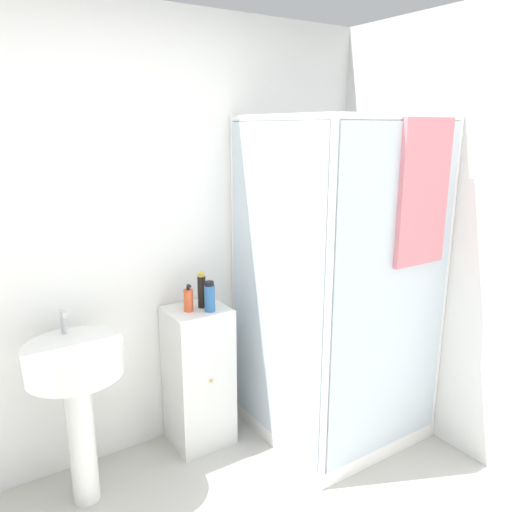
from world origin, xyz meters
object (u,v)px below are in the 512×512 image
at_px(sink, 76,382).
at_px(shampoo_bottle_tall_black, 202,290).
at_px(shampoo_bottle_blue, 210,297).
at_px(soap_dispenser, 188,300).

relative_size(sink, shampoo_bottle_tall_black, 4.75).
xyz_separation_m(shampoo_bottle_tall_black, shampoo_bottle_blue, (0.01, -0.08, -0.02)).
distance_m(sink, shampoo_bottle_tall_black, 0.83).
bearing_deg(shampoo_bottle_tall_black, shampoo_bottle_blue, -84.15).
bearing_deg(shampoo_bottle_tall_black, sink, -169.65).
xyz_separation_m(soap_dispenser, shampoo_bottle_blue, (0.10, -0.07, 0.02)).
height_order(soap_dispenser, shampoo_bottle_tall_black, shampoo_bottle_tall_black).
distance_m(sink, shampoo_bottle_blue, 0.82).
distance_m(soap_dispenser, shampoo_bottle_blue, 0.12).
relative_size(soap_dispenser, shampoo_bottle_tall_black, 0.76).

